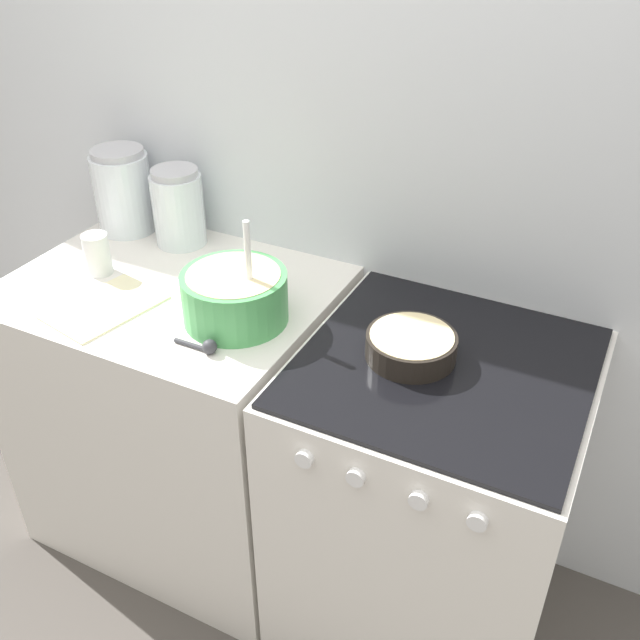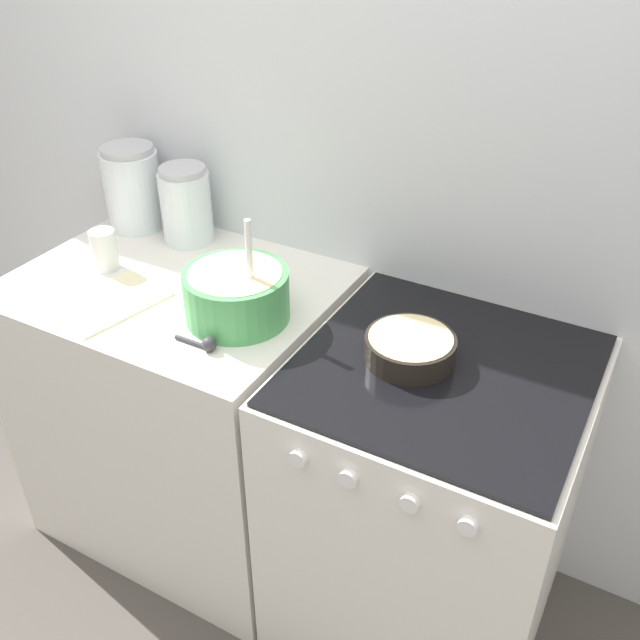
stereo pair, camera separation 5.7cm
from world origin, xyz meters
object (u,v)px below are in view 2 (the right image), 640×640
object	(u,v)px
storage_jar_middle	(187,210)
tin_can	(104,250)
mixing_bowl	(236,292)
storage_jar_left	(134,193)
baking_pan	(410,347)
stove	(428,504)

from	to	relation	value
storage_jar_middle	tin_can	distance (m)	0.28
mixing_bowl	tin_can	size ratio (longest dim) A/B	2.42
storage_jar_left	tin_can	world-z (taller)	storage_jar_left
baking_pan	storage_jar_left	distance (m)	1.06
storage_jar_left	tin_can	bearing A→B (deg)	-66.99
storage_jar_left	storage_jar_middle	xyz separation A→B (m)	(0.20, 0.00, -0.01)
mixing_bowl	storage_jar_left	distance (m)	0.65
stove	baking_pan	distance (m)	0.49
baking_pan	tin_can	size ratio (longest dim) A/B	1.82
mixing_bowl	storage_jar_middle	xyz separation A→B (m)	(-0.38, 0.29, 0.03)
stove	tin_can	world-z (taller)	tin_can
stove	tin_can	xyz separation A→B (m)	(-1.01, -0.02, 0.51)
stove	storage_jar_middle	world-z (taller)	storage_jar_middle
stove	storage_jar_left	bearing A→B (deg)	168.23
storage_jar_left	mixing_bowl	bearing A→B (deg)	-26.35
tin_can	baking_pan	bearing A→B (deg)	0.96
baking_pan	storage_jar_middle	bearing A→B (deg)	163.77
stove	mixing_bowl	xyz separation A→B (m)	(-0.54, -0.06, 0.53)
mixing_bowl	baking_pan	bearing A→B (deg)	5.86
mixing_bowl	baking_pan	world-z (taller)	mixing_bowl
baking_pan	storage_jar_left	world-z (taller)	storage_jar_left
baking_pan	mixing_bowl	bearing A→B (deg)	-174.14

